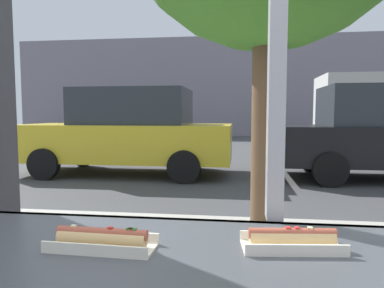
{
  "coord_description": "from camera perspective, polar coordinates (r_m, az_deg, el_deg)",
  "views": [
    {
      "loc": [
        -0.11,
        -1.04,
        1.33
      ],
      "look_at": [
        -0.58,
        2.51,
        1.03
      ],
      "focal_mm": 33.46,
      "sensor_mm": 36.0,
      "label": 1
    }
  ],
  "objects": [
    {
      "name": "ground_plane",
      "position": [
        9.14,
        8.15,
        -3.61
      ],
      "size": [
        60.0,
        60.0,
        0.0
      ],
      "primitive_type": "plane",
      "color": "#424244"
    },
    {
      "name": "sidewalk_strip",
      "position": [
        2.92,
        9.58,
        -20.6
      ],
      "size": [
        16.0,
        2.8,
        0.16
      ],
      "primitive_type": "cube",
      "color": "#B2ADA3",
      "rests_on": "ground"
    },
    {
      "name": "building_facade_far",
      "position": [
        22.14,
        7.88,
        8.99
      ],
      "size": [
        28.0,
        1.2,
        5.93
      ],
      "primitive_type": "cube",
      "color": "gray",
      "rests_on": "ground"
    },
    {
      "name": "hotdog_tray_near",
      "position": [
        0.92,
        -14.15,
        -14.52
      ],
      "size": [
        0.26,
        0.11,
        0.05
      ],
      "color": "beige",
      "rests_on": "window_counter"
    },
    {
      "name": "hotdog_tray_far",
      "position": [
        0.92,
        15.65,
        -14.47
      ],
      "size": [
        0.25,
        0.13,
        0.05
      ],
      "color": "beige",
      "rests_on": "window_counter"
    },
    {
      "name": "parked_car_yellow",
      "position": [
        8.03,
        -10.06,
        1.91
      ],
      "size": [
        4.62,
        2.08,
        1.87
      ],
      "color": "gold",
      "rests_on": "ground"
    }
  ]
}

